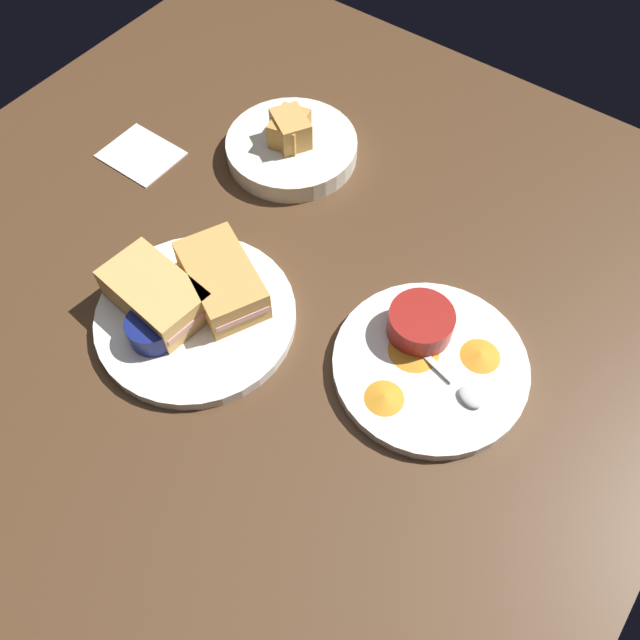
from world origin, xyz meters
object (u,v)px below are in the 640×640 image
object	(u,v)px
sandwich_half_far	(155,294)
spoon_by_dark_ramekin	(189,312)
sandwich_half_near	(222,280)
plate_chips_companion	(430,366)
plate_sandwich_main	(196,317)
ramekin_dark_sauce	(152,329)
spoon_by_gravy_ramekin	(462,390)
bread_basket_rear	(291,145)
ramekin_light_gravy	(421,322)

from	to	relation	value
sandwich_half_far	spoon_by_dark_ramekin	distance (cm)	4.65
sandwich_half_near	plate_chips_companion	distance (cm)	27.71
plate_sandwich_main	ramekin_dark_sauce	distance (cm)	6.22
spoon_by_gravy_ramekin	spoon_by_dark_ramekin	bearing A→B (deg)	-161.79
plate_sandwich_main	plate_chips_companion	distance (cm)	29.68
spoon_by_gravy_ramekin	bread_basket_rear	xyz separation A→B (cm)	(-40.61, 20.31, 0.10)
sandwich_half_far	sandwich_half_near	bearing A→B (deg)	51.64
spoon_by_gravy_ramekin	bread_basket_rear	distance (cm)	45.40
plate_sandwich_main	spoon_by_gravy_ramekin	bearing A→B (deg)	17.68
sandwich_half_far	spoon_by_gravy_ramekin	xyz separation A→B (cm)	(36.68, 12.04, -2.04)
sandwich_half_near	sandwich_half_far	bearing A→B (deg)	-128.36
ramekin_light_gravy	plate_sandwich_main	bearing A→B (deg)	-148.92
ramekin_light_gravy	sandwich_half_far	bearing A→B (deg)	-150.30
plate_sandwich_main	bread_basket_rear	xyz separation A→B (cm)	(-8.38, 30.58, 1.26)
plate_sandwich_main	ramekin_light_gravy	size ratio (longest dim) A/B	3.15
sandwich_half_near	sandwich_half_far	distance (cm)	8.30
sandwich_half_far	plate_chips_companion	bearing A→B (deg)	22.52
sandwich_half_near	plate_chips_companion	bearing A→B (deg)	14.09
ramekin_light_gravy	spoon_by_dark_ramekin	bearing A→B (deg)	-148.58
ramekin_light_gravy	spoon_by_gravy_ramekin	size ratio (longest dim) A/B	0.81
sandwich_half_far	ramekin_light_gravy	bearing A→B (deg)	29.70
sandwich_half_near	plate_chips_companion	world-z (taller)	sandwich_half_near
sandwich_half_near	plate_sandwich_main	bearing A→B (deg)	-98.36
sandwich_half_near	spoon_by_gravy_ramekin	distance (cm)	32.08
plate_sandwich_main	bread_basket_rear	size ratio (longest dim) A/B	1.29
sandwich_half_near	spoon_by_dark_ramekin	distance (cm)	5.73
sandwich_half_far	ramekin_dark_sauce	xyz separation A→B (cm)	(2.76, -3.65, -0.64)
ramekin_dark_sauce	plate_chips_companion	bearing A→B (deg)	30.09
plate_chips_companion	ramekin_light_gravy	distance (cm)	5.34
plate_sandwich_main	sandwich_half_far	world-z (taller)	sandwich_half_far
sandwich_half_far	spoon_by_dark_ramekin	size ratio (longest dim) A/B	1.41
sandwich_half_near	spoon_by_gravy_ramekin	xyz separation A→B (cm)	(31.53, 5.53, -2.04)
plate_chips_companion	plate_sandwich_main	bearing A→B (deg)	-157.34
bread_basket_rear	spoon_by_gravy_ramekin	bearing A→B (deg)	-26.57
sandwich_half_near	bread_basket_rear	xyz separation A→B (cm)	(-9.08, 25.84, -1.94)
plate_sandwich_main	ramekin_dark_sauce	xyz separation A→B (cm)	(-1.69, -5.42, 2.56)
spoon_by_dark_ramekin	ramekin_light_gravy	world-z (taller)	ramekin_light_gravy
sandwich_half_near	spoon_by_dark_ramekin	xyz separation A→B (cm)	(-1.17, -5.23, -2.04)
spoon_by_dark_ramekin	sandwich_half_far	bearing A→B (deg)	-162.13
ramekin_dark_sauce	bread_basket_rear	size ratio (longest dim) A/B	0.31
spoon_by_dark_ramekin	ramekin_light_gravy	distance (cm)	28.56
plate_sandwich_main	ramekin_dark_sauce	world-z (taller)	ramekin_dark_sauce
ramekin_dark_sauce	spoon_by_dark_ramekin	xyz separation A→B (cm)	(1.22, 4.93, -1.39)
ramekin_dark_sauce	plate_chips_companion	distance (cm)	33.71
ramekin_dark_sauce	ramekin_light_gravy	distance (cm)	32.32
sandwich_half_far	bread_basket_rear	distance (cm)	32.64
sandwich_half_near	spoon_by_gravy_ramekin	world-z (taller)	sandwich_half_near
ramekin_dark_sauce	ramekin_light_gravy	bearing A→B (deg)	37.77
plate_sandwich_main	plate_chips_companion	world-z (taller)	same
sandwich_half_far	ramekin_light_gravy	xyz separation A→B (cm)	(28.31, 16.15, -0.49)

